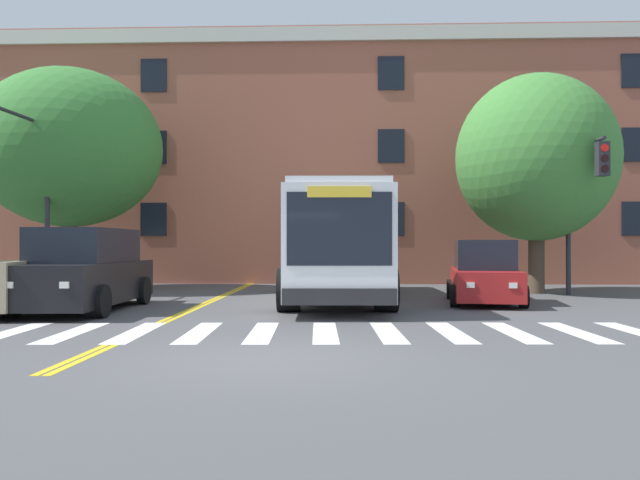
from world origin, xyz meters
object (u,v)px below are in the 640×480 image
at_px(street_tree_curbside_small, 69,148).
at_px(car_teal_behind_bus, 335,262).
at_px(traffic_light_far_corner, 23,168).
at_px(car_red_far_lane, 484,274).
at_px(traffic_light_near_corner, 582,187).
at_px(car_black_near_lane, 85,271).
at_px(city_bus, 335,243).
at_px(street_tree_curbside_large, 536,158).

bearing_deg(street_tree_curbside_small, car_teal_behind_bus, 36.07).
xyz_separation_m(traffic_light_far_corner, street_tree_curbside_small, (-0.23, 3.66, 1.14)).
bearing_deg(car_red_far_lane, car_teal_behind_bus, 111.22).
bearing_deg(car_red_far_lane, traffic_light_near_corner, 29.90).
distance_m(car_black_near_lane, car_teal_behind_bus, 14.86).
bearing_deg(car_black_near_lane, traffic_light_near_corner, 17.01).
bearing_deg(car_teal_behind_bus, traffic_light_far_corner, -131.22).
height_order(car_black_near_lane, street_tree_curbside_small, street_tree_curbside_small).
height_order(car_red_far_lane, traffic_light_far_corner, traffic_light_far_corner).
distance_m(traffic_light_far_corner, street_tree_curbside_small, 3.84).
relative_size(city_bus, traffic_light_near_corner, 2.05).
distance_m(car_red_far_lane, traffic_light_far_corner, 14.02).
distance_m(traffic_light_far_corner, street_tree_curbside_large, 16.49).
xyz_separation_m(car_black_near_lane, traffic_light_far_corner, (-3.14, 2.95, 3.00)).
bearing_deg(car_black_near_lane, car_teal_behind_bus, 65.62).
bearing_deg(car_red_far_lane, street_tree_curbside_large, 54.51).
height_order(car_black_near_lane, car_teal_behind_bus, car_black_near_lane).
bearing_deg(car_black_near_lane, street_tree_curbside_small, 116.96).
xyz_separation_m(car_red_far_lane, car_teal_behind_bus, (-4.37, 11.26, 0.04)).
relative_size(car_black_near_lane, street_tree_curbside_small, 0.66).
relative_size(car_black_near_lane, car_red_far_lane, 1.25).
bearing_deg(car_red_far_lane, city_bus, 167.30).
bearing_deg(traffic_light_far_corner, city_bus, 1.64).
bearing_deg(traffic_light_near_corner, street_tree_curbside_large, 120.42).
xyz_separation_m(car_black_near_lane, street_tree_curbside_small, (-3.36, 6.61, 4.14)).
distance_m(city_bus, street_tree_curbside_small, 10.78).
xyz_separation_m(traffic_light_far_corner, street_tree_curbside_large, (16.22, 2.93, 0.61)).
bearing_deg(car_red_far_lane, traffic_light_far_corner, 177.13).
height_order(car_black_near_lane, car_red_far_lane, car_black_near_lane).
bearing_deg(car_teal_behind_bus, traffic_light_near_corner, -49.55).
relative_size(traffic_light_near_corner, street_tree_curbside_large, 0.71).
bearing_deg(car_teal_behind_bus, street_tree_curbside_small, -143.93).
xyz_separation_m(car_black_near_lane, street_tree_curbside_large, (13.08, 5.88, 3.60)).
bearing_deg(traffic_light_near_corner, car_teal_behind_bus, 130.45).
bearing_deg(car_black_near_lane, street_tree_curbside_large, 24.20).
xyz_separation_m(car_black_near_lane, car_teal_behind_bus, (6.13, 13.53, -0.14)).
bearing_deg(traffic_light_far_corner, car_black_near_lane, -43.28).
distance_m(car_black_near_lane, traffic_light_near_corner, 14.86).
distance_m(city_bus, traffic_light_near_corner, 8.00).
relative_size(traffic_light_near_corner, street_tree_curbside_small, 0.66).
distance_m(car_black_near_lane, car_red_far_lane, 10.75).
relative_size(car_red_far_lane, traffic_light_near_corner, 0.80).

